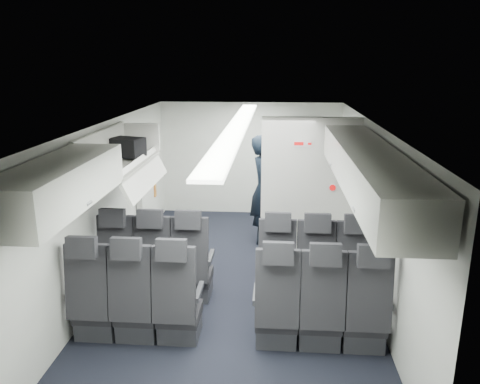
# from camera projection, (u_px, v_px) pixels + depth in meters

# --- Properties ---
(cabin_shell) EXTENTS (3.41, 6.01, 2.16)m
(cabin_shell) POSITION_uv_depth(u_px,v_px,m) (238.00, 202.00, 6.07)
(cabin_shell) COLOR black
(cabin_shell) RESTS_ON ground
(seat_row_front) EXTENTS (3.33, 0.56, 1.24)m
(seat_row_front) POSITION_uv_depth(u_px,v_px,m) (234.00, 271.00, 5.75)
(seat_row_front) COLOR black
(seat_row_front) RESTS_ON cabin_shell
(seat_row_mid) EXTENTS (3.33, 0.56, 1.24)m
(seat_row_mid) POSITION_uv_depth(u_px,v_px,m) (227.00, 308.00, 4.89)
(seat_row_mid) COLOR black
(seat_row_mid) RESTS_ON cabin_shell
(overhead_bin_left_rear) EXTENTS (0.53, 1.80, 0.40)m
(overhead_bin_left_rear) POSITION_uv_depth(u_px,v_px,m) (58.00, 185.00, 4.05)
(overhead_bin_left_rear) COLOR silver
(overhead_bin_left_rear) RESTS_ON cabin_shell
(overhead_bin_left_front_open) EXTENTS (0.64, 1.70, 0.72)m
(overhead_bin_left_front_open) POSITION_uv_depth(u_px,v_px,m) (120.00, 158.00, 5.77)
(overhead_bin_left_front_open) COLOR #9E9E93
(overhead_bin_left_front_open) RESTS_ON cabin_shell
(overhead_bin_right_rear) EXTENTS (0.53, 1.80, 0.40)m
(overhead_bin_right_rear) POSITION_uv_depth(u_px,v_px,m) (387.00, 192.00, 3.85)
(overhead_bin_right_rear) COLOR silver
(overhead_bin_right_rear) RESTS_ON cabin_shell
(overhead_bin_right_front) EXTENTS (0.53, 1.70, 0.40)m
(overhead_bin_right_front) POSITION_uv_depth(u_px,v_px,m) (354.00, 152.00, 5.53)
(overhead_bin_right_front) COLOR silver
(overhead_bin_right_front) RESTS_ON cabin_shell
(bulkhead_partition) EXTENTS (1.40, 0.15, 2.13)m
(bulkhead_partition) POSITION_uv_depth(u_px,v_px,m) (309.00, 191.00, 6.78)
(bulkhead_partition) COLOR silver
(bulkhead_partition) RESTS_ON cabin_shell
(galley_unit) EXTENTS (0.85, 0.52, 1.90)m
(galley_unit) POSITION_uv_depth(u_px,v_px,m) (300.00, 169.00, 8.66)
(galley_unit) COLOR #939399
(galley_unit) RESTS_ON cabin_shell
(boarding_door) EXTENTS (0.12, 1.27, 1.86)m
(boarding_door) POSITION_uv_depth(u_px,v_px,m) (146.00, 182.00, 7.72)
(boarding_door) COLOR silver
(boarding_door) RESTS_ON cabin_shell
(flight_attendant) EXTENTS (0.44, 0.66, 1.77)m
(flight_attendant) POSITION_uv_depth(u_px,v_px,m) (264.00, 189.00, 7.57)
(flight_attendant) COLOR black
(flight_attendant) RESTS_ON ground
(carry_on_bag) EXTENTS (0.46, 0.39, 0.24)m
(carry_on_bag) POSITION_uv_depth(u_px,v_px,m) (127.00, 147.00, 6.00)
(carry_on_bag) COLOR black
(carry_on_bag) RESTS_ON overhead_bin_left_front_open
(papers) EXTENTS (0.22, 0.03, 0.15)m
(papers) POSITION_uv_depth(u_px,v_px,m) (276.00, 182.00, 7.47)
(papers) COLOR white
(papers) RESTS_ON flight_attendant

